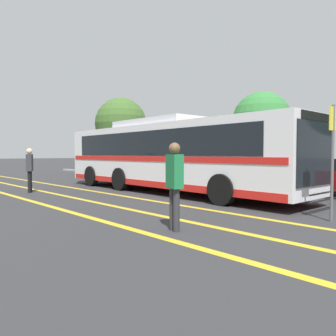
{
  "coord_description": "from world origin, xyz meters",
  "views": [
    {
      "loc": [
        10.93,
        -9.8,
        1.62
      ],
      "look_at": [
        0.77,
        -0.33,
        1.02
      ],
      "focal_mm": 35.0,
      "sensor_mm": 36.0,
      "label": 1
    }
  ],
  "objects_px": {
    "transit_bus": "(168,154)",
    "tree_2": "(121,124)",
    "parked_car_0": "(108,166)",
    "parked_car_2": "(223,173)",
    "pedestrian_1": "(30,167)",
    "parked_car_1": "(157,169)",
    "pedestrian_0": "(175,180)",
    "tree_1": "(262,122)",
    "parked_car_3": "(332,177)",
    "bus_stop_sign": "(333,149)"
  },
  "relations": [
    {
      "from": "parked_car_0",
      "to": "pedestrian_1",
      "type": "xyz_separation_m",
      "value": [
        6.51,
        -7.99,
        0.32
      ]
    },
    {
      "from": "pedestrian_0",
      "to": "bus_stop_sign",
      "type": "relative_size",
      "value": 0.67
    },
    {
      "from": "parked_car_2",
      "to": "tree_2",
      "type": "relative_size",
      "value": 0.65
    },
    {
      "from": "parked_car_3",
      "to": "tree_2",
      "type": "height_order",
      "value": "tree_2"
    },
    {
      "from": "pedestrian_0",
      "to": "pedestrian_1",
      "type": "height_order",
      "value": "same"
    },
    {
      "from": "parked_car_1",
      "to": "parked_car_2",
      "type": "relative_size",
      "value": 0.95
    },
    {
      "from": "parked_car_1",
      "to": "parked_car_3",
      "type": "xyz_separation_m",
      "value": [
        10.19,
        0.04,
        0.03
      ]
    },
    {
      "from": "transit_bus",
      "to": "parked_car_2",
      "type": "height_order",
      "value": "transit_bus"
    },
    {
      "from": "transit_bus",
      "to": "bus_stop_sign",
      "type": "bearing_deg",
      "value": 81.13
    },
    {
      "from": "tree_1",
      "to": "tree_2",
      "type": "xyz_separation_m",
      "value": [
        -12.53,
        -1.91,
        0.58
      ]
    },
    {
      "from": "pedestrian_1",
      "to": "tree_2",
      "type": "distance_m",
      "value": 15.22
    },
    {
      "from": "parked_car_1",
      "to": "pedestrian_1",
      "type": "relative_size",
      "value": 2.17
    },
    {
      "from": "parked_car_0",
      "to": "parked_car_2",
      "type": "xyz_separation_m",
      "value": [
        10.45,
        0.04,
        -0.06
      ]
    },
    {
      "from": "transit_bus",
      "to": "tree_1",
      "type": "relative_size",
      "value": 2.34
    },
    {
      "from": "transit_bus",
      "to": "bus_stop_sign",
      "type": "height_order",
      "value": "transit_bus"
    },
    {
      "from": "bus_stop_sign",
      "to": "transit_bus",
      "type": "bearing_deg",
      "value": -98.87
    },
    {
      "from": "parked_car_0",
      "to": "pedestrian_0",
      "type": "relative_size",
      "value": 2.25
    },
    {
      "from": "parked_car_1",
      "to": "tree_2",
      "type": "xyz_separation_m",
      "value": [
        -8.55,
        3.33,
        3.51
      ]
    },
    {
      "from": "parked_car_1",
      "to": "tree_1",
      "type": "xyz_separation_m",
      "value": [
        3.98,
        5.24,
        2.94
      ]
    },
    {
      "from": "parked_car_3",
      "to": "tree_2",
      "type": "relative_size",
      "value": 0.75
    },
    {
      "from": "transit_bus",
      "to": "tree_1",
      "type": "distance_m",
      "value": 9.13
    },
    {
      "from": "parked_car_0",
      "to": "tree_2",
      "type": "xyz_separation_m",
      "value": [
        -3.14,
        3.36,
        3.47
      ]
    },
    {
      "from": "parked_car_2",
      "to": "pedestrian_0",
      "type": "xyz_separation_m",
      "value": [
        5.1,
        -8.35,
        0.38
      ]
    },
    {
      "from": "transit_bus",
      "to": "parked_car_2",
      "type": "distance_m",
      "value": 3.75
    },
    {
      "from": "transit_bus",
      "to": "parked_car_1",
      "type": "bearing_deg",
      "value": -125.2
    },
    {
      "from": "parked_car_1",
      "to": "pedestrian_1",
      "type": "bearing_deg",
      "value": 11.31
    },
    {
      "from": "parked_car_2",
      "to": "tree_2",
      "type": "bearing_deg",
      "value": 77.94
    },
    {
      "from": "pedestrian_0",
      "to": "tree_1",
      "type": "relative_size",
      "value": 0.34
    },
    {
      "from": "parked_car_1",
      "to": "tree_1",
      "type": "bearing_deg",
      "value": 146.21
    },
    {
      "from": "parked_car_0",
      "to": "parked_car_1",
      "type": "relative_size",
      "value": 1.04
    },
    {
      "from": "pedestrian_0",
      "to": "parked_car_3",
      "type": "bearing_deg",
      "value": 107.25
    },
    {
      "from": "transit_bus",
      "to": "pedestrian_0",
      "type": "bearing_deg",
      "value": 49.64
    },
    {
      "from": "pedestrian_0",
      "to": "tree_2",
      "type": "height_order",
      "value": "tree_2"
    },
    {
      "from": "transit_bus",
      "to": "pedestrian_1",
      "type": "relative_size",
      "value": 6.93
    },
    {
      "from": "parked_car_3",
      "to": "bus_stop_sign",
      "type": "bearing_deg",
      "value": 18.25
    },
    {
      "from": "bus_stop_sign",
      "to": "parked_car_0",
      "type": "bearing_deg",
      "value": -104.24
    },
    {
      "from": "parked_car_2",
      "to": "bus_stop_sign",
      "type": "relative_size",
      "value": 1.52
    },
    {
      "from": "transit_bus",
      "to": "parked_car_3",
      "type": "bearing_deg",
      "value": 125.98
    },
    {
      "from": "parked_car_1",
      "to": "tree_2",
      "type": "distance_m",
      "value": 9.82
    },
    {
      "from": "transit_bus",
      "to": "tree_2",
      "type": "bearing_deg",
      "value": -115.94
    },
    {
      "from": "transit_bus",
      "to": "parked_car_1",
      "type": "relative_size",
      "value": 3.2
    },
    {
      "from": "tree_1",
      "to": "tree_2",
      "type": "bearing_deg",
      "value": -171.32
    },
    {
      "from": "parked_car_2",
      "to": "pedestrian_1",
      "type": "height_order",
      "value": "pedestrian_1"
    },
    {
      "from": "transit_bus",
      "to": "parked_car_3",
      "type": "distance_m",
      "value": 6.52
    },
    {
      "from": "parked_car_1",
      "to": "bus_stop_sign",
      "type": "relative_size",
      "value": 1.45
    },
    {
      "from": "parked_car_0",
      "to": "tree_2",
      "type": "bearing_deg",
      "value": 43.2
    },
    {
      "from": "parked_car_0",
      "to": "pedestrian_0",
      "type": "distance_m",
      "value": 17.64
    },
    {
      "from": "parked_car_3",
      "to": "pedestrian_1",
      "type": "distance_m",
      "value": 12.15
    },
    {
      "from": "parked_car_2",
      "to": "bus_stop_sign",
      "type": "distance_m",
      "value": 8.61
    },
    {
      "from": "bus_stop_sign",
      "to": "pedestrian_0",
      "type": "bearing_deg",
      "value": -27.39
    }
  ]
}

